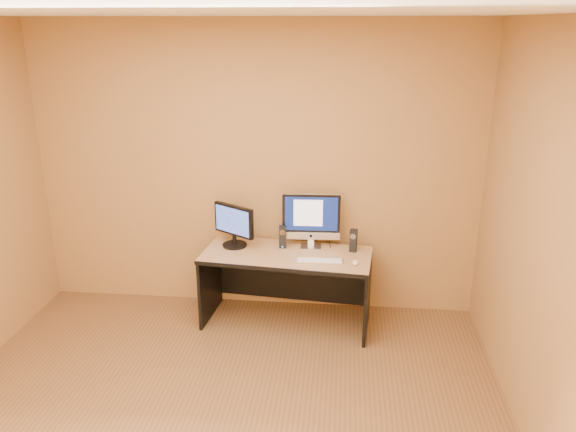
{
  "coord_description": "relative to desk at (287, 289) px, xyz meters",
  "views": [
    {
      "loc": [
        0.79,
        -2.81,
        2.56
      ],
      "look_at": [
        0.35,
        1.52,
        1.05
      ],
      "focal_mm": 35.0,
      "sensor_mm": 36.0,
      "label": 1
    }
  ],
  "objects": [
    {
      "name": "walls",
      "position": [
        -0.32,
        -1.62,
        0.97
      ],
      "size": [
        4.0,
        4.0,
        2.6
      ],
      "primitive_type": null,
      "color": "olive",
      "rests_on": "ground"
    },
    {
      "name": "speaker_right",
      "position": [
        0.57,
        0.12,
        0.43
      ],
      "size": [
        0.07,
        0.07,
        0.2
      ],
      "primitive_type": null,
      "rotation": [
        0.0,
        0.0,
        -0.16
      ],
      "color": "black",
      "rests_on": "desk"
    },
    {
      "name": "second_monitor",
      "position": [
        -0.48,
        0.13,
        0.52
      ],
      "size": [
        0.48,
        0.41,
        0.38
      ],
      "primitive_type": null,
      "rotation": [
        0.0,
        0.0,
        -0.55
      ],
      "color": "black",
      "rests_on": "desk"
    },
    {
      "name": "mouse",
      "position": [
        0.59,
        -0.16,
        0.35
      ],
      "size": [
        0.06,
        0.1,
        0.03
      ],
      "primitive_type": "ellipsoid",
      "rotation": [
        0.0,
        0.0,
        -0.13
      ],
      "color": "silver",
      "rests_on": "desk"
    },
    {
      "name": "ceiling",
      "position": [
        -0.32,
        -1.62,
        2.27
      ],
      "size": [
        4.0,
        4.0,
        0.0
      ],
      "primitive_type": "plane",
      "color": "white",
      "rests_on": "walls"
    },
    {
      "name": "cable_a",
      "position": [
        0.36,
        0.27,
        0.34
      ],
      "size": [
        0.02,
        0.2,
        0.01
      ],
      "primitive_type": "cylinder",
      "rotation": [
        1.57,
        0.0,
        0.09
      ],
      "color": "black",
      "rests_on": "desk"
    },
    {
      "name": "desk",
      "position": [
        0.0,
        0.0,
        0.0
      ],
      "size": [
        1.5,
        0.76,
        0.67
      ],
      "primitive_type": null,
      "rotation": [
        0.0,
        0.0,
        -0.09
      ],
      "color": "tan",
      "rests_on": "ground"
    },
    {
      "name": "cable_b",
      "position": [
        0.19,
        0.27,
        0.34
      ],
      "size": [
        0.11,
        0.13,
        0.01
      ],
      "primitive_type": "cylinder",
      "rotation": [
        1.57,
        0.0,
        -0.71
      ],
      "color": "black",
      "rests_on": "desk"
    },
    {
      "name": "speaker_left",
      "position": [
        -0.05,
        0.15,
        0.43
      ],
      "size": [
        0.07,
        0.07,
        0.2
      ],
      "primitive_type": null,
      "rotation": [
        0.0,
        0.0,
        0.08
      ],
      "color": "black",
      "rests_on": "desk"
    },
    {
      "name": "keyboard",
      "position": [
        0.29,
        -0.14,
        0.34
      ],
      "size": [
        0.39,
        0.12,
        0.02
      ],
      "primitive_type": "cube",
      "rotation": [
        0.0,
        0.0,
        0.03
      ],
      "color": "silver",
      "rests_on": "desk"
    },
    {
      "name": "imac",
      "position": [
        0.2,
        0.18,
        0.58
      ],
      "size": [
        0.52,
        0.21,
        0.5
      ],
      "primitive_type": null,
      "rotation": [
        0.0,
        0.0,
        0.04
      ],
      "color": "silver",
      "rests_on": "desk"
    }
  ]
}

